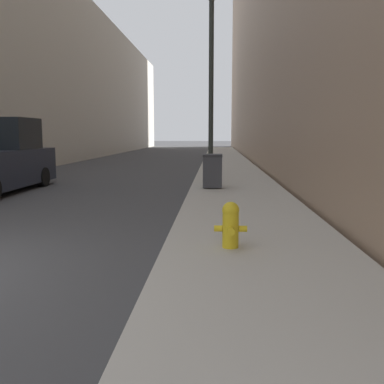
{
  "coord_description": "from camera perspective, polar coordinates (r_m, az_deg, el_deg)",
  "views": [
    {
      "loc": [
        4.45,
        -4.43,
        1.77
      ],
      "look_at": [
        3.24,
        17.53,
        -1.24
      ],
      "focal_mm": 40.0,
      "sensor_mm": 36.0,
      "label": 1
    }
  ],
  "objects": [
    {
      "name": "trash_bin",
      "position": [
        12.96,
        2.75,
        2.88
      ],
      "size": [
        0.58,
        0.65,
        1.02
      ],
      "color": "#3D3D42",
      "rests_on": "sidewalk_right"
    },
    {
      "name": "fire_hydrant",
      "position": [
        6.18,
        5.17,
        -4.23
      ],
      "size": [
        0.47,
        0.36,
        0.67
      ],
      "color": "yellow",
      "rests_on": "sidewalk_right"
    },
    {
      "name": "building_left_glass",
      "position": [
        34.0,
        -23.15,
        13.5
      ],
      "size": [
        12.0,
        60.0,
        11.02
      ],
      "color": "beige",
      "rests_on": "ground"
    },
    {
      "name": "sidewalk_right",
      "position": [
        22.51,
        4.81,
        3.43
      ],
      "size": [
        2.83,
        60.0,
        0.13
      ],
      "color": "#B7B2A8",
      "rests_on": "ground"
    },
    {
      "name": "lamppost",
      "position": [
        16.34,
        2.58,
        16.12
      ],
      "size": [
        0.47,
        0.47,
        6.84
      ],
      "color": "#2D332D",
      "rests_on": "sidewalk_right"
    },
    {
      "name": "building_right_stone",
      "position": [
        32.51,
        18.98,
        21.6
      ],
      "size": [
        12.0,
        60.0,
        19.5
      ],
      "color": "#9E7F66",
      "rests_on": "ground"
    }
  ]
}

